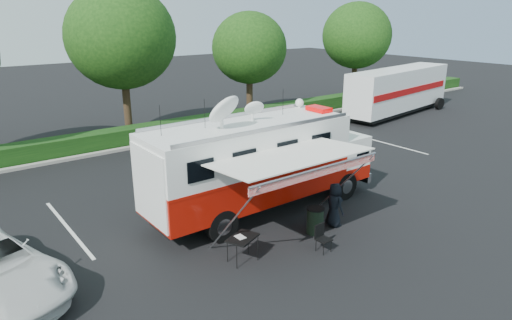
{
  "coord_description": "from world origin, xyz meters",
  "views": [
    {
      "loc": [
        -10.09,
        -12.67,
        7.3
      ],
      "look_at": [
        0.0,
        0.5,
        1.9
      ],
      "focal_mm": 32.0,
      "sensor_mm": 36.0,
      "label": 1
    }
  ],
  "objects_px": {
    "command_truck": "(262,163)",
    "trash_bin": "(315,220)",
    "folding_table": "(242,238)",
    "semi_trailer": "(398,90)"
  },
  "relations": [
    {
      "from": "folding_table",
      "to": "semi_trailer",
      "type": "distance_m",
      "value": 23.9
    },
    {
      "from": "command_truck",
      "to": "trash_bin",
      "type": "bearing_deg",
      "value": -83.67
    },
    {
      "from": "command_truck",
      "to": "semi_trailer",
      "type": "relative_size",
      "value": 0.85
    },
    {
      "from": "command_truck",
      "to": "trash_bin",
      "type": "distance_m",
      "value": 2.99
    },
    {
      "from": "folding_table",
      "to": "trash_bin",
      "type": "relative_size",
      "value": 1.23
    },
    {
      "from": "command_truck",
      "to": "folding_table",
      "type": "height_order",
      "value": "command_truck"
    },
    {
      "from": "command_truck",
      "to": "semi_trailer",
      "type": "xyz_separation_m",
      "value": [
        18.79,
        7.61,
        -0.16
      ]
    },
    {
      "from": "semi_trailer",
      "to": "command_truck",
      "type": "bearing_deg",
      "value": -157.96
    },
    {
      "from": "command_truck",
      "to": "trash_bin",
      "type": "xyz_separation_m",
      "value": [
        0.29,
        -2.59,
        -1.47
      ]
    },
    {
      "from": "semi_trailer",
      "to": "folding_table",
      "type": "bearing_deg",
      "value": -154.71
    }
  ]
}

